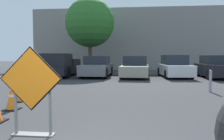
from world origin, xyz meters
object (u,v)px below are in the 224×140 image
object	(u,v)px
traffic_cone_fourth	(28,85)
bollard_nearest	(210,80)
parked_car_nearest	(97,67)
traffic_cone_third	(19,91)
pickup_truck	(60,66)
parked_car_second	(135,67)
parked_car_third	(174,67)
parked_car_fourth	(216,68)
traffic_cone_second	(12,96)
road_closed_sign	(31,86)

from	to	relation	value
traffic_cone_fourth	bollard_nearest	bearing A→B (deg)	11.64
parked_car_nearest	bollard_nearest	world-z (taller)	parked_car_nearest
traffic_cone_third	pickup_truck	world-z (taller)	pickup_truck
parked_car_nearest	parked_car_second	xyz separation A→B (m)	(2.67, 0.09, -0.01)
traffic_cone_fourth	parked_car_third	distance (m)	10.19
parked_car_third	parked_car_fourth	distance (m)	2.69
traffic_cone_second	traffic_cone_third	xyz separation A→B (m)	(-0.39, 1.06, -0.04)
traffic_cone_second	parked_car_third	xyz separation A→B (m)	(6.05, 9.83, 0.31)
parked_car_fourth	bollard_nearest	world-z (taller)	parked_car_fourth
traffic_cone_third	bollard_nearest	xyz separation A→B (m)	(6.73, 2.50, 0.14)
traffic_cone_third	traffic_cone_fourth	world-z (taller)	traffic_cone_fourth
bollard_nearest	traffic_cone_third	bearing A→B (deg)	-159.59
traffic_cone_fourth	traffic_cone_second	bearing A→B (deg)	-73.83
traffic_cone_third	parked_car_nearest	xyz separation A→B (m)	(1.10, 8.53, 0.34)
traffic_cone_fourth	parked_car_second	bearing A→B (deg)	62.08
road_closed_sign	parked_car_nearest	bearing A→B (deg)	93.62
road_closed_sign	traffic_cone_fourth	distance (m)	4.46
traffic_cone_second	parked_car_third	distance (m)	11.55
traffic_cone_third	bollard_nearest	bearing A→B (deg)	20.41
pickup_truck	bollard_nearest	world-z (taller)	pickup_truck
road_closed_sign	parked_car_nearest	size ratio (longest dim) A/B	0.40
traffic_cone_second	traffic_cone_third	distance (m)	1.13
traffic_cone_second	parked_car_second	xyz separation A→B (m)	(3.39, 9.69, 0.29)
parked_car_nearest	traffic_cone_third	bearing A→B (deg)	84.21
road_closed_sign	parked_car_fourth	bearing A→B (deg)	57.23
pickup_truck	traffic_cone_second	bearing A→B (deg)	99.26
traffic_cone_third	parked_car_third	world-z (taller)	parked_car_third
pickup_truck	parked_car_third	bearing A→B (deg)	179.89
parked_car_third	road_closed_sign	bearing A→B (deg)	65.02
traffic_cone_third	parked_car_third	xyz separation A→B (m)	(6.44, 8.77, 0.35)
parked_car_second	bollard_nearest	xyz separation A→B (m)	(2.95, -6.12, -0.19)
traffic_cone_third	parked_car_fourth	size ratio (longest dim) A/B	0.17
parked_car_fourth	bollard_nearest	size ratio (longest dim) A/B	4.53
traffic_cone_second	pickup_truck	world-z (taller)	pickup_truck
traffic_cone_second	parked_car_nearest	distance (m)	9.62
parked_car_nearest	parked_car_third	distance (m)	5.34
parked_car_fourth	traffic_cone_second	bearing A→B (deg)	48.30
pickup_truck	parked_car_third	xyz separation A→B (m)	(7.99, 0.30, -0.05)
road_closed_sign	bollard_nearest	size ratio (longest dim) A/B	1.80
road_closed_sign	parked_car_second	size ratio (longest dim) A/B	0.34
parked_car_fourth	bollard_nearest	xyz separation A→B (m)	(-2.38, -5.97, -0.22)
parked_car_second	traffic_cone_third	bearing A→B (deg)	69.83
road_closed_sign	bollard_nearest	world-z (taller)	road_closed_sign
parked_car_second	parked_car_fourth	distance (m)	5.34
parked_car_third	traffic_cone_third	bearing A→B (deg)	50.40
bollard_nearest	pickup_truck	bearing A→B (deg)	144.22
pickup_truck	parked_car_second	bearing A→B (deg)	179.41
parked_car_second	traffic_cone_fourth	bearing A→B (deg)	65.55
parked_car_second	traffic_cone_second	bearing A→B (deg)	74.19
traffic_cone_third	bollard_nearest	size ratio (longest dim) A/B	0.78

